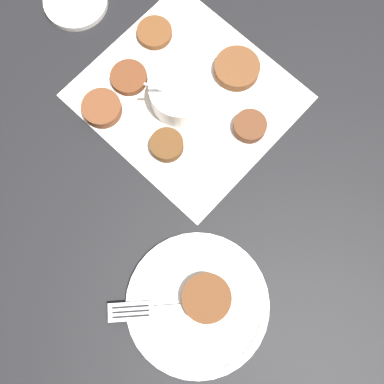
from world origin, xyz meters
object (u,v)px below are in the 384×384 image
at_px(serving_plate, 197,304).
at_px(fork, 155,310).
at_px(fritter_on_plate, 206,298).
at_px(extra_saucer, 76,2).
at_px(sauce_bowl, 182,95).

relative_size(serving_plate, fork, 1.40).
relative_size(fritter_on_plate, fork, 0.48).
bearing_deg(serving_plate, fritter_on_plate, 66.62).
xyz_separation_m(fritter_on_plate, extra_saucer, (-0.50, 0.33, -0.03)).
height_order(sauce_bowl, extra_saucer, sauce_bowl).
bearing_deg(fork, extra_saucer, 138.92).
distance_m(sauce_bowl, fork, 0.36).
height_order(fork, extra_saucer, fork).
xyz_separation_m(serving_plate, extra_saucer, (-0.49, 0.34, -0.00)).
relative_size(fork, extra_saucer, 1.35).
bearing_deg(extra_saucer, fork, -41.08).
bearing_deg(serving_plate, extra_saucer, 145.33).
height_order(fritter_on_plate, extra_saucer, fritter_on_plate).
bearing_deg(serving_plate, fork, -139.69).
xyz_separation_m(fork, extra_saucer, (-0.44, 0.38, -0.02)).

